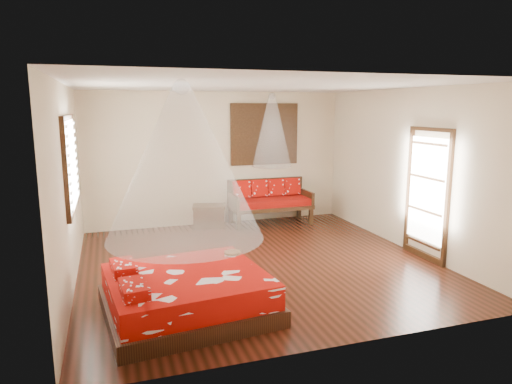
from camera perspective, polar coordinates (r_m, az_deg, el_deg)
room at (r=7.12m, az=0.22°, el=1.86°), size 5.54×5.54×2.84m
bed at (r=5.73m, az=-8.70°, el=-12.46°), size 2.10×1.94×0.63m
daybed at (r=9.83m, az=1.68°, el=-0.93°), size 1.73×0.77×0.94m
storage_chest at (r=9.60m, az=-5.88°, el=-2.99°), size 0.77×0.63×0.47m
shutter_panel at (r=9.96m, az=1.07°, el=7.24°), size 1.52×0.06×1.32m
window_left at (r=6.94m, az=-22.12°, el=3.36°), size 0.10×1.74×1.34m
glazed_door at (r=7.95m, az=20.59°, el=-0.32°), size 0.08×1.02×2.16m
wine_tray at (r=6.30m, az=-2.97°, el=-7.28°), size 0.23×0.23×0.19m
mosquito_net_main at (r=5.32m, az=-9.02°, el=3.65°), size 1.84×1.84×1.80m
mosquito_net_daybed at (r=9.52m, az=2.00°, el=7.68°), size 0.82×0.82×1.50m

